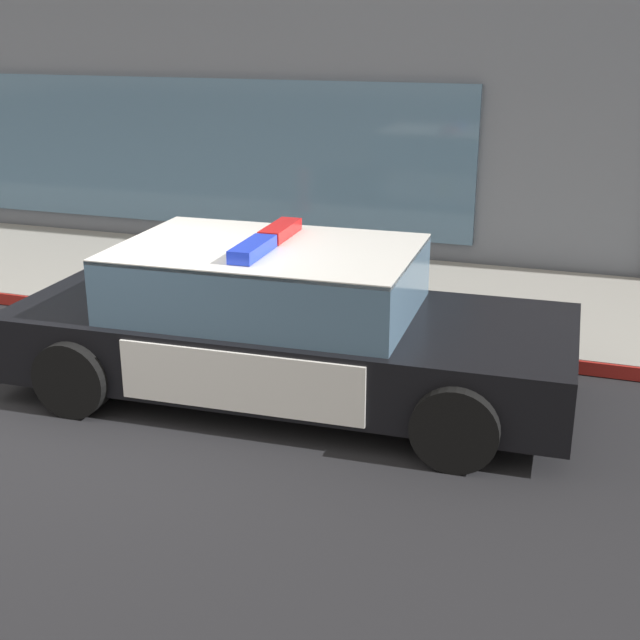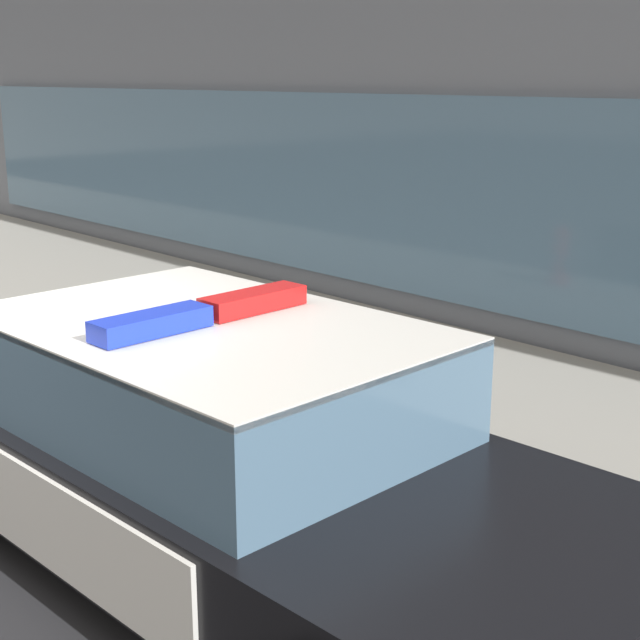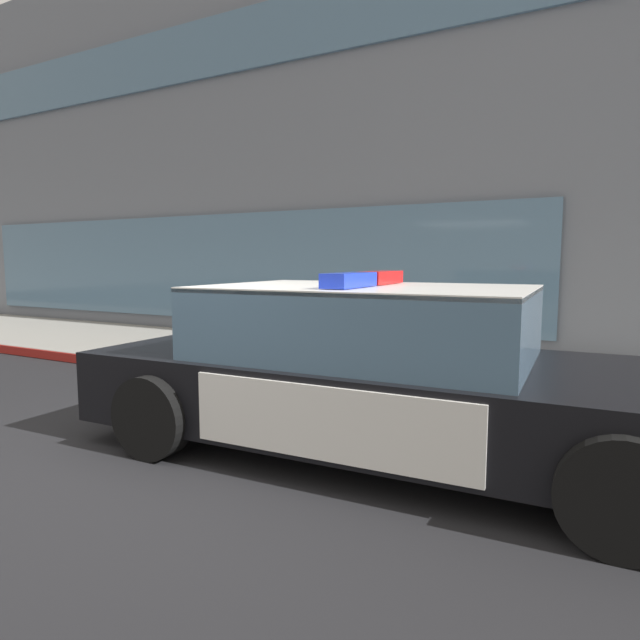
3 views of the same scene
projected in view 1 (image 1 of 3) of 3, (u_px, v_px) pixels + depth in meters
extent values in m
plane|color=black|center=(90.00, 410.00, 7.54)|extent=(48.00, 48.00, 0.00)
cube|color=gray|center=(258.00, 283.00, 10.93)|extent=(48.00, 3.16, 0.15)
cube|color=maroon|center=(202.00, 322.00, 9.51)|extent=(28.80, 0.04, 0.14)
cube|color=slate|center=(42.00, 145.00, 13.21)|extent=(13.46, 0.08, 2.10)
cube|color=black|center=(290.00, 342.00, 7.72)|extent=(5.06, 2.13, 0.60)
cube|color=silver|center=(468.00, 343.00, 7.23)|extent=(1.77, 1.97, 0.05)
cube|color=silver|center=(116.00, 307.00, 8.14)|extent=(1.47, 1.96, 0.05)
cube|color=silver|center=(312.00, 308.00, 8.64)|extent=(2.10, 0.11, 0.51)
cube|color=silver|center=(239.00, 382.00, 6.86)|extent=(2.10, 0.11, 0.51)
cube|color=yellow|center=(312.00, 308.00, 8.65)|extent=(0.22, 0.02, 0.26)
cube|color=slate|center=(268.00, 280.00, 7.59)|extent=(2.66, 1.85, 0.60)
cube|color=silver|center=(267.00, 248.00, 7.49)|extent=(2.66, 1.85, 0.04)
cube|color=red|center=(280.00, 231.00, 7.78)|extent=(0.22, 0.67, 0.11)
cube|color=blue|center=(253.00, 249.00, 7.15)|extent=(0.22, 0.67, 0.11)
cylinder|color=black|center=(485.00, 341.00, 8.21)|extent=(0.69, 0.24, 0.68)
cylinder|color=black|center=(455.00, 428.00, 6.44)|extent=(0.69, 0.24, 0.68)
cylinder|color=black|center=(173.00, 310.00, 9.10)|extent=(0.69, 0.24, 0.68)
cylinder|color=black|center=(73.00, 378.00, 7.34)|extent=(0.69, 0.24, 0.68)
cylinder|color=red|center=(157.00, 289.00, 10.27)|extent=(0.28, 0.28, 0.10)
cylinder|color=red|center=(156.00, 267.00, 10.18)|extent=(0.19, 0.19, 0.45)
sphere|color=red|center=(154.00, 243.00, 10.09)|extent=(0.22, 0.22, 0.22)
cylinder|color=#333338|center=(154.00, 237.00, 10.06)|extent=(0.06, 0.06, 0.05)
cylinder|color=#333338|center=(149.00, 268.00, 10.05)|extent=(0.09, 0.10, 0.09)
cylinder|color=#333338|center=(161.00, 262.00, 10.31)|extent=(0.09, 0.10, 0.09)
cylinder|color=#333338|center=(167.00, 270.00, 10.14)|extent=(0.10, 0.12, 0.12)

